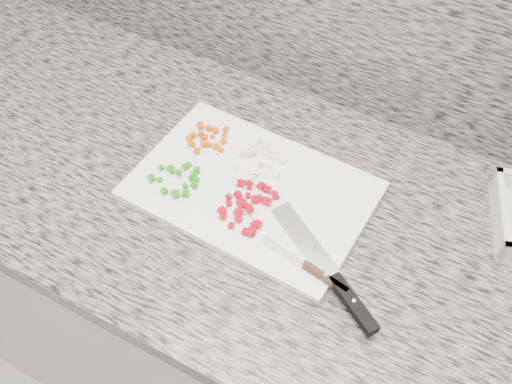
# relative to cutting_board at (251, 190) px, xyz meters

# --- Properties ---
(cabinet) EXTENTS (3.92, 0.62, 0.86)m
(cabinet) POSITION_rel_cutting_board_xyz_m (0.09, -0.01, -0.48)
(cabinet) COLOR silver
(cabinet) RESTS_ON ground
(countertop) EXTENTS (3.96, 0.64, 0.04)m
(countertop) POSITION_rel_cutting_board_xyz_m (0.09, -0.01, -0.03)
(countertop) COLOR slate
(countertop) RESTS_ON cabinet
(cutting_board) EXTENTS (0.42, 0.29, 0.01)m
(cutting_board) POSITION_rel_cutting_board_xyz_m (0.00, 0.00, 0.00)
(cutting_board) COLOR white
(cutting_board) RESTS_ON countertop
(carrot_pile) EXTENTS (0.08, 0.09, 0.02)m
(carrot_pile) POSITION_rel_cutting_board_xyz_m (-0.13, 0.06, 0.01)
(carrot_pile) COLOR #D24F04
(carrot_pile) RESTS_ON cutting_board
(onion_pile) EXTENTS (0.10, 0.10, 0.02)m
(onion_pile) POSITION_rel_cutting_board_xyz_m (-0.02, 0.06, 0.01)
(onion_pile) COLOR white
(onion_pile) RESTS_ON cutting_board
(green_pepper_pile) EXTENTS (0.09, 0.08, 0.02)m
(green_pepper_pile) POSITION_rel_cutting_board_xyz_m (-0.12, -0.05, 0.01)
(green_pepper_pile) COLOR #1F820B
(green_pepper_pile) RESTS_ON cutting_board
(red_pepper_pile) EXTENTS (0.09, 0.11, 0.02)m
(red_pepper_pile) POSITION_rel_cutting_board_xyz_m (0.02, -0.04, 0.01)
(red_pepper_pile) COLOR #B70212
(red_pepper_pile) RESTS_ON cutting_board
(garlic_pile) EXTENTS (0.05, 0.05, 0.01)m
(garlic_pile) POSITION_rel_cutting_board_xyz_m (-0.01, 0.01, 0.01)
(garlic_pile) COLOR beige
(garlic_pile) RESTS_ON cutting_board
(chef_knife) EXTENTS (0.24, 0.17, 0.02)m
(chef_knife) POSITION_rel_cutting_board_xyz_m (0.21, -0.11, 0.01)
(chef_knife) COLOR silver
(chef_knife) RESTS_ON cutting_board
(paring_knife) EXTENTS (0.16, 0.04, 0.02)m
(paring_knife) POSITION_rel_cutting_board_xyz_m (0.17, -0.11, 0.01)
(paring_knife) COLOR silver
(paring_knife) RESTS_ON cutting_board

